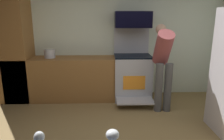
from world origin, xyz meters
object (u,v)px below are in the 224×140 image
Objects in this scene: microwave at (133,20)px; wine_glass_near at (39,139)px; wine_glass_mid at (113,136)px; stock_pot at (50,54)px; person_cook at (163,60)px; oven_range at (132,75)px.

wine_glass_near is at bearing -106.15° from microwave.
wine_glass_mid is at bearing -99.20° from microwave.
stock_pot is (-1.73, -0.08, -0.68)m from microwave.
person_cook is at bearing -13.94° from stock_pot.
wine_glass_mid is at bearing -111.35° from person_cook.
wine_glass_near is 0.75× the size of stock_pot.
person_cook is 10.09× the size of wine_glass_mid.
microwave is 3.29× the size of stock_pot.
oven_range is 1.17m from microwave.
oven_range is 6.72× the size of stock_pot.
wine_glass_near is at bearing -176.95° from wine_glass_mid.
stock_pot is (-1.20, 3.16, -0.03)m from wine_glass_mid.
microwave is (0.00, 0.09, 1.16)m from oven_range.
wine_glass_mid is (-0.52, -3.14, 0.51)m from oven_range.
person_cook is at bearing -47.35° from oven_range.
stock_pot is at bearing 103.82° from wine_glass_near.
oven_range is 0.95× the size of person_cook.
oven_range is at bearing 132.65° from person_cook.
oven_range is at bearing 73.40° from wine_glass_near.
stock_pot reaches higher than wine_glass_near.
microwave is at bearing 128.09° from person_cook.
microwave reaches higher than wine_glass_near.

